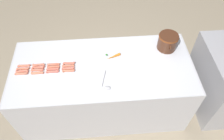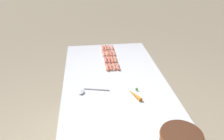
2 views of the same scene
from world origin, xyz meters
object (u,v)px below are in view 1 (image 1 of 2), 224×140
at_px(hot_dog_14, 52,72).
at_px(carrot, 113,56).
at_px(hot_dog_7, 68,66).
at_px(hot_dog_3, 69,63).
at_px(hot_dog_4, 23,69).
at_px(bean_pot, 168,41).
at_px(hot_dog_10, 53,69).
at_px(hot_dog_6, 53,67).
at_px(hot_dog_13, 37,73).
at_px(hot_dog_11, 68,68).
at_px(hot_dog_9, 37,70).
at_px(hot_dog_5, 38,67).
at_px(hot_dog_15, 68,71).
at_px(serving_spoon, 106,85).
at_px(hot_dog_1, 39,65).
at_px(hot_dog_2, 54,64).
at_px(hot_dog_12, 21,74).
at_px(hot_dog_0, 24,66).
at_px(hot_dog_8, 22,71).

relative_size(hot_dog_14, carrot, 0.83).
bearing_deg(hot_dog_7, hot_dog_3, 172.15).
xyz_separation_m(hot_dog_7, carrot, (-0.10, 0.51, 0.00)).
distance_m(hot_dog_4, hot_dog_14, 0.34).
bearing_deg(bean_pot, hot_dog_10, -79.66).
xyz_separation_m(hot_dog_6, bean_pot, (-0.21, 1.33, 0.10)).
bearing_deg(hot_dog_13, hot_dog_11, 96.54).
relative_size(hot_dog_9, hot_dog_13, 1.00).
xyz_separation_m(hot_dog_3, bean_pot, (-0.17, 1.16, 0.10)).
bearing_deg(hot_dog_11, hot_dog_7, 178.68).
height_order(hot_dog_5, hot_dog_7, same).
height_order(hot_dog_4, hot_dog_5, same).
distance_m(hot_dog_5, hot_dog_9, 0.04).
height_order(hot_dog_4, hot_dog_6, same).
distance_m(hot_dog_15, carrot, 0.54).
relative_size(hot_dog_13, serving_spoon, 0.54).
bearing_deg(bean_pot, hot_dog_7, -79.83).
bearing_deg(hot_dog_6, hot_dog_1, -103.98).
xyz_separation_m(hot_dog_2, hot_dog_13, (0.11, -0.17, 0.00)).
relative_size(hot_dog_12, hot_dog_15, 1.00).
height_order(hot_dog_7, hot_dog_14, same).
xyz_separation_m(hot_dog_4, hot_dog_9, (0.03, 0.16, 0.00)).
xyz_separation_m(hot_dog_12, hot_dog_13, (0.00, 0.17, 0.00)).
xyz_separation_m(hot_dog_13, serving_spoon, (0.21, 0.74, -0.00)).
bearing_deg(hot_dog_11, hot_dog_6, -102.01).
distance_m(hot_dog_12, hot_dog_13, 0.17).
relative_size(hot_dog_7, carrot, 0.83).
distance_m(hot_dog_1, hot_dog_5, 0.04).
bearing_deg(hot_dog_9, hot_dog_7, 95.63).
bearing_deg(carrot, hot_dog_2, -84.44).
bearing_deg(hot_dog_0, hot_dog_12, -5.22).
relative_size(hot_dog_1, hot_dog_2, 1.00).
height_order(hot_dog_2, hot_dog_7, same).
bearing_deg(hot_dog_1, hot_dog_5, -0.21).
relative_size(hot_dog_5, hot_dog_9, 1.00).
bearing_deg(hot_dog_12, hot_dog_1, 122.76).
height_order(hot_dog_12, serving_spoon, hot_dog_12).
relative_size(hot_dog_8, hot_dog_12, 1.00).
bearing_deg(hot_dog_2, hot_dog_14, -1.33).
bearing_deg(hot_dog_3, hot_dog_12, -78.11).
bearing_deg(carrot, hot_dog_7, -78.81).
relative_size(hot_dog_3, hot_dog_15, 1.00).
xyz_separation_m(hot_dog_1, hot_dog_9, (0.07, -0.00, 0.00)).
bearing_deg(hot_dog_7, hot_dog_12, -82.12).
relative_size(hot_dog_1, hot_dog_6, 1.00).
xyz_separation_m(hot_dog_1, hot_dog_7, (0.04, 0.34, 0.00)).
xyz_separation_m(hot_dog_8, hot_dog_14, (0.03, 0.34, 0.00)).
height_order(hot_dog_0, carrot, carrot).
bearing_deg(hot_dog_3, hot_dog_10, -67.58).
xyz_separation_m(hot_dog_11, carrot, (-0.14, 0.51, 0.00)).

